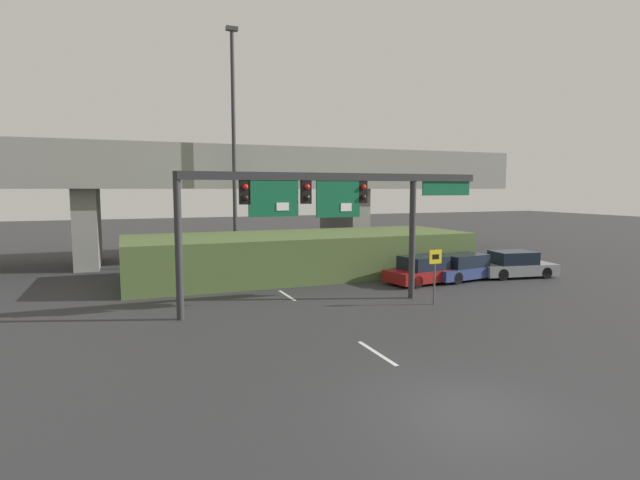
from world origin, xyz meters
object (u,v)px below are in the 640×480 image
object	(u,v)px
parked_sedan_mid_right	(464,268)
parked_sedan_far_right	(515,265)
speed_limit_sign	(435,268)
highway_light_pole_near	(234,144)
parked_sedan_near_right	(425,270)
signal_gantry	(326,200)

from	to	relation	value
parked_sedan_mid_right	parked_sedan_far_right	size ratio (longest dim) A/B	1.07
speed_limit_sign	highway_light_pole_near	world-z (taller)	highway_light_pole_near
speed_limit_sign	parked_sedan_mid_right	size ratio (longest dim) A/B	0.50
speed_limit_sign	highway_light_pole_near	xyz separation A→B (m)	(-5.81, 12.97, 6.10)
parked_sedan_near_right	parked_sedan_far_right	world-z (taller)	parked_sedan_far_right
parked_sedan_mid_right	parked_sedan_far_right	bearing A→B (deg)	-16.85
parked_sedan_near_right	signal_gantry	bearing A→B (deg)	-166.13
parked_sedan_far_right	parked_sedan_mid_right	bearing A→B (deg)	-178.94
signal_gantry	parked_sedan_mid_right	distance (m)	10.63
highway_light_pole_near	parked_sedan_far_right	size ratio (longest dim) A/B	3.19
parked_sedan_far_right	parked_sedan_near_right	bearing A→B (deg)	-174.20
speed_limit_sign	parked_sedan_near_right	bearing A→B (deg)	61.11
parked_sedan_near_right	parked_sedan_far_right	distance (m)	5.75
parked_sedan_mid_right	speed_limit_sign	bearing A→B (deg)	-147.16
speed_limit_sign	parked_sedan_mid_right	bearing A→B (deg)	41.77
speed_limit_sign	parked_sedan_mid_right	xyz separation A→B (m)	(5.03, 4.49, -0.93)
signal_gantry	parked_sedan_far_right	bearing A→B (deg)	11.62
signal_gantry	parked_sedan_near_right	distance (m)	8.35
signal_gantry	highway_light_pole_near	world-z (taller)	highway_light_pole_near
highway_light_pole_near	parked_sedan_near_right	size ratio (longest dim) A/B	3.19
signal_gantry	parked_sedan_mid_right	size ratio (longest dim) A/B	2.75
highway_light_pole_near	parked_sedan_near_right	bearing A→B (deg)	-46.29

